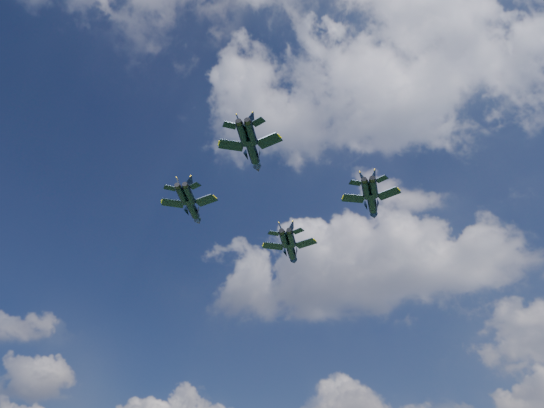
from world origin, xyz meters
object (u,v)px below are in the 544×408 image
Objects in this scene: jet_slot at (253,151)px; jet_right at (372,202)px; jet_lead at (291,250)px; jet_left at (192,208)px.

jet_right is at bearing 37.23° from jet_slot.
jet_right is (21.91, -14.98, -1.82)m from jet_lead.
jet_left is at bearing 136.21° from jet_slot.
jet_slot reaches higher than jet_left.
jet_slot is at bearing -93.50° from jet_lead.
jet_left is 1.02× the size of jet_slot.
jet_left is (-14.22, -22.27, 0.80)m from jet_lead.
jet_slot reaches higher than jet_right.
jet_slot is at bearing -138.62° from jet_right.
jet_lead is 1.09× the size of jet_slot.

